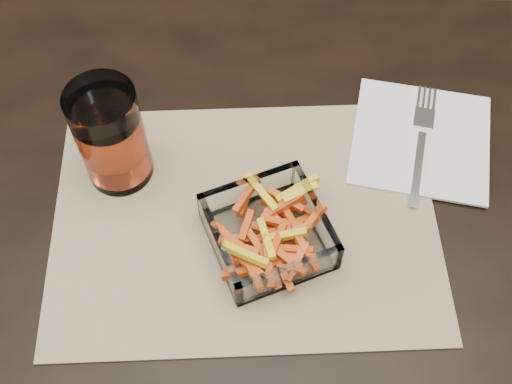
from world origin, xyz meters
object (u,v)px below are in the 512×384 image
Objects in this scene: dining_table at (317,304)px; fork at (421,139)px; glass_bowl at (268,233)px; tumbler at (112,139)px.

fork is at bearing 55.23° from dining_table.
fork is at bearing 37.27° from glass_bowl.
glass_bowl is (-0.06, 0.04, 0.11)m from dining_table.
glass_bowl is at bearing 148.59° from dining_table.
fork reaches higher than dining_table.
tumbler is at bearing -160.39° from fork.
dining_table is 9.79× the size of glass_bowl.
fork is at bearing 7.71° from tumbler.
fork is (0.37, 0.05, -0.06)m from tumbler.
glass_bowl is 0.24m from fork.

